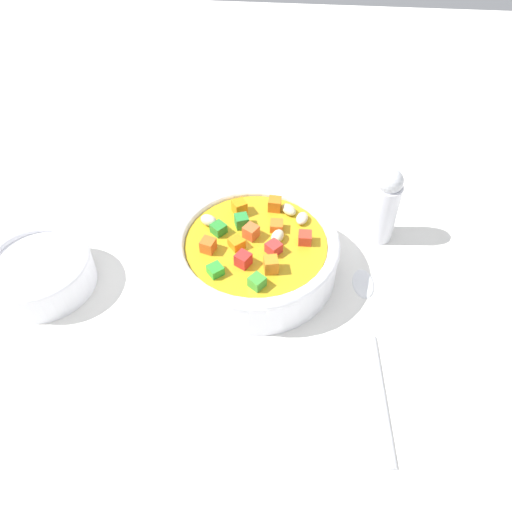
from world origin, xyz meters
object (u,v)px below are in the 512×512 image
(spoon, at_px, (373,337))
(pepper_shaker, at_px, (385,205))
(side_bowl_small, at_px, (41,271))
(soup_bowl_main, at_px, (256,254))

(spoon, height_order, pepper_shaker, pepper_shaker)
(side_bowl_small, xyz_separation_m, pepper_shaker, (0.35, 0.10, 0.03))
(pepper_shaker, bearing_deg, side_bowl_small, -163.78)
(spoon, bearing_deg, side_bowl_small, 79.09)
(side_bowl_small, bearing_deg, spoon, -6.95)
(side_bowl_small, bearing_deg, pepper_shaker, 16.22)
(spoon, relative_size, pepper_shaker, 2.31)
(soup_bowl_main, relative_size, pepper_shaker, 1.84)
(side_bowl_small, relative_size, pepper_shaker, 1.14)
(soup_bowl_main, bearing_deg, spoon, -33.24)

